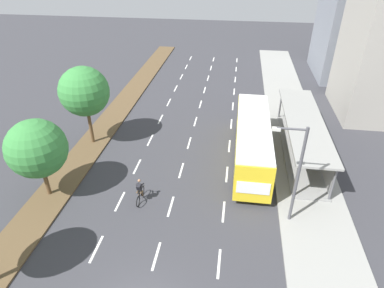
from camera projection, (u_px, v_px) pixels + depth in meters
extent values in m
cube|color=brown|center=(114.00, 116.00, 33.01)|extent=(2.60, 52.00, 0.12)
cube|color=gray|center=(293.00, 127.00, 30.88)|extent=(4.50, 52.00, 0.15)
cube|color=white|center=(96.00, 249.00, 18.67)|extent=(0.14, 1.97, 0.01)
cube|color=white|center=(120.00, 201.00, 22.12)|extent=(0.14, 1.97, 0.01)
cube|color=white|center=(137.00, 167.00, 25.57)|extent=(0.14, 1.97, 0.01)
cube|color=white|center=(150.00, 140.00, 29.02)|extent=(0.14, 1.97, 0.01)
cube|color=white|center=(160.00, 119.00, 32.47)|extent=(0.14, 1.97, 0.01)
cube|color=white|center=(169.00, 102.00, 35.92)|extent=(0.14, 1.97, 0.01)
cube|color=white|center=(176.00, 88.00, 39.37)|extent=(0.14, 1.97, 0.01)
cube|color=white|center=(181.00, 77.00, 42.82)|extent=(0.14, 1.97, 0.01)
cube|color=white|center=(186.00, 67.00, 46.27)|extent=(0.14, 1.97, 0.01)
cube|color=white|center=(191.00, 58.00, 49.72)|extent=(0.14, 1.97, 0.01)
cube|color=white|center=(156.00, 256.00, 18.24)|extent=(0.14, 1.97, 0.01)
cube|color=white|center=(171.00, 206.00, 21.69)|extent=(0.14, 1.97, 0.01)
cube|color=white|center=(181.00, 170.00, 25.14)|extent=(0.14, 1.97, 0.01)
cube|color=white|center=(189.00, 143.00, 28.59)|extent=(0.14, 1.97, 0.01)
cube|color=white|center=(195.00, 121.00, 32.04)|extent=(0.14, 1.97, 0.01)
cube|color=white|center=(200.00, 104.00, 35.50)|extent=(0.14, 1.97, 0.01)
cube|color=white|center=(205.00, 90.00, 38.95)|extent=(0.14, 1.97, 0.01)
cube|color=white|center=(208.00, 78.00, 42.40)|extent=(0.14, 1.97, 0.01)
cube|color=white|center=(211.00, 68.00, 45.85)|extent=(0.14, 1.97, 0.01)
cube|color=white|center=(214.00, 59.00, 49.30)|extent=(0.14, 1.97, 0.01)
cube|color=white|center=(219.00, 263.00, 17.82)|extent=(0.14, 1.97, 0.01)
cube|color=white|center=(224.00, 212.00, 21.27)|extent=(0.14, 1.97, 0.01)
cube|color=white|center=(227.00, 174.00, 24.72)|extent=(0.14, 1.97, 0.01)
cube|color=white|center=(229.00, 146.00, 28.17)|extent=(0.14, 1.97, 0.01)
cube|color=white|center=(231.00, 124.00, 31.62)|extent=(0.14, 1.97, 0.01)
cube|color=white|center=(233.00, 106.00, 35.07)|extent=(0.14, 1.97, 0.01)
cube|color=white|center=(234.00, 92.00, 38.52)|extent=(0.14, 1.97, 0.01)
cube|color=white|center=(235.00, 79.00, 41.97)|extent=(0.14, 1.97, 0.01)
cube|color=white|center=(236.00, 69.00, 45.42)|extent=(0.14, 1.97, 0.01)
cube|color=white|center=(237.00, 60.00, 48.87)|extent=(0.14, 1.97, 0.01)
cube|color=gray|center=(299.00, 151.00, 27.18)|extent=(2.60, 12.48, 0.10)
cylinder|color=#56565B|center=(296.00, 180.00, 21.57)|extent=(0.16, 0.16, 2.60)
cylinder|color=#56565B|center=(280.00, 105.00, 31.68)|extent=(0.16, 0.16, 2.60)
cylinder|color=#56565B|center=(333.00, 184.00, 21.28)|extent=(0.16, 0.16, 2.60)
cylinder|color=#56565B|center=(306.00, 106.00, 31.39)|extent=(0.16, 0.16, 2.60)
cube|color=gray|center=(318.00, 138.00, 26.33)|extent=(0.10, 11.85, 2.34)
cube|color=gray|center=(305.00, 121.00, 25.76)|extent=(2.90, 12.88, 0.16)
cube|color=yellow|center=(252.00, 140.00, 25.36)|extent=(2.50, 11.20, 2.80)
cube|color=#2D3D4C|center=(253.00, 131.00, 24.91)|extent=(2.54, 10.30, 0.90)
cube|color=silver|center=(254.00, 124.00, 24.59)|extent=(2.45, 10.98, 0.12)
cube|color=#2D3D4C|center=(252.00, 106.00, 29.92)|extent=(2.25, 0.06, 1.54)
cube|color=white|center=(253.00, 188.00, 20.72)|extent=(2.12, 0.04, 0.90)
cylinder|color=black|center=(238.00, 133.00, 29.13)|extent=(0.30, 1.00, 1.00)
cylinder|color=black|center=(263.00, 135.00, 28.86)|extent=(0.30, 1.00, 1.00)
cylinder|color=black|center=(235.00, 180.00, 23.27)|extent=(0.30, 1.00, 1.00)
cylinder|color=black|center=(267.00, 183.00, 23.00)|extent=(0.30, 1.00, 1.00)
torus|color=black|center=(143.00, 191.00, 22.48)|extent=(0.06, 0.72, 0.72)
torus|color=black|center=(138.00, 202.00, 21.55)|extent=(0.06, 0.72, 0.72)
cylinder|color=black|center=(140.00, 193.00, 21.87)|extent=(0.05, 0.93, 0.05)
cylinder|color=black|center=(140.00, 196.00, 21.88)|extent=(0.05, 0.57, 0.42)
cylinder|color=black|center=(139.00, 195.00, 21.69)|extent=(0.04, 0.04, 0.40)
cube|color=black|center=(139.00, 192.00, 21.59)|extent=(0.12, 0.24, 0.06)
cylinder|color=black|center=(142.00, 185.00, 22.15)|extent=(0.46, 0.04, 0.04)
cube|color=black|center=(139.00, 187.00, 21.57)|extent=(0.30, 0.36, 0.59)
cube|color=black|center=(139.00, 188.00, 21.42)|extent=(0.26, 0.26, 0.42)
sphere|color=#9E7051|center=(139.00, 181.00, 21.45)|extent=(0.20, 0.20, 0.20)
cylinder|color=brown|center=(138.00, 192.00, 21.77)|extent=(0.12, 0.42, 0.25)
cylinder|color=brown|center=(139.00, 193.00, 22.05)|extent=(0.10, 0.17, 0.41)
cylinder|color=brown|center=(141.00, 192.00, 21.74)|extent=(0.12, 0.42, 0.25)
cylinder|color=brown|center=(142.00, 193.00, 22.02)|extent=(0.10, 0.17, 0.41)
cylinder|color=black|center=(138.00, 184.00, 21.75)|extent=(0.09, 0.47, 0.28)
cylinder|color=black|center=(143.00, 184.00, 21.71)|extent=(0.09, 0.47, 0.28)
cylinder|color=brown|center=(46.00, 180.00, 22.08)|extent=(0.28, 0.28, 2.22)
sphere|color=#38843D|center=(37.00, 148.00, 20.75)|extent=(3.84, 3.84, 3.84)
cylinder|color=brown|center=(90.00, 125.00, 27.76)|extent=(0.28, 0.28, 3.16)
sphere|color=#38843D|center=(84.00, 91.00, 26.15)|extent=(4.02, 4.02, 4.02)
cylinder|color=#4C4C51|center=(298.00, 177.00, 18.83)|extent=(0.18, 0.18, 6.50)
cylinder|color=#4C4C51|center=(292.00, 129.00, 17.31)|extent=(1.60, 0.12, 0.12)
cube|color=silver|center=(276.00, 129.00, 17.44)|extent=(0.44, 0.24, 0.16)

